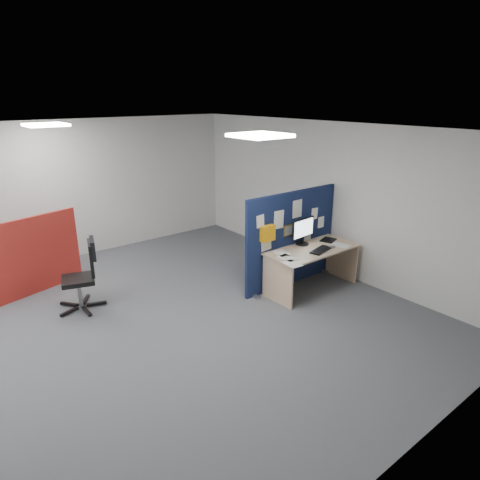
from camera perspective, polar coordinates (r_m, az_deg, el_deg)
floor at (r=6.06m, az=-19.29°, el=-13.52°), size 9.00×9.00×0.00m
ceiling at (r=5.20m, az=-22.57°, el=12.62°), size 9.00×7.00×0.02m
wall_back at (r=8.78m, az=-28.15°, el=4.90°), size 9.00×0.02×2.70m
wall_front at (r=2.75m, az=5.27°, el=-22.07°), size 9.00×0.02×2.70m
wall_right at (r=7.97m, az=11.45°, el=5.55°), size 0.02×7.00×2.70m
ceiling_lights at (r=5.93m, az=-21.32°, el=13.10°), size 4.10×4.10×0.04m
navy_divider at (r=7.27m, az=6.77°, el=0.15°), size 1.98×0.30×1.63m
main_desk at (r=7.21m, az=9.36°, el=-2.37°), size 1.62×0.72×0.73m
monitor_main at (r=7.22m, az=8.39°, el=1.30°), size 0.52×0.22×0.45m
keyboard at (r=7.05m, az=10.75°, el=-1.33°), size 0.48×0.28×0.02m
mouse at (r=7.22m, az=12.15°, el=-0.92°), size 0.11×0.08×0.03m
paper_tray at (r=7.57m, az=11.68°, el=0.01°), size 0.34×0.30×0.01m
red_divider at (r=7.72m, az=-26.13°, el=-2.07°), size 1.67×0.50×1.29m
office_chair at (r=6.87m, az=-19.98°, el=-3.85°), size 0.72×0.69×1.08m
desk_papers at (r=6.83m, az=8.17°, el=-1.94°), size 1.49×0.76×0.00m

